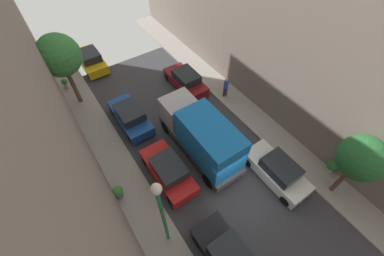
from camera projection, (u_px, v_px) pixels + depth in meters
ground at (238, 196)px, 14.61m from camera, size 32.00×32.00×0.00m
sidewalk_left at (164, 246)px, 12.77m from camera, size 2.00×44.00×0.15m
sidewalk_right at (295, 155)px, 16.33m from camera, size 2.00×44.00×0.15m
parked_car_left_2 at (168, 171)px, 14.84m from camera, size 1.78×4.20×1.57m
parked_car_left_3 at (130, 116)px, 17.62m from camera, size 1.78×4.20×1.57m
parked_car_left_4 at (91, 60)px, 21.89m from camera, size 1.78×4.20×1.57m
parked_car_right_1 at (277, 171)px, 14.84m from camera, size 1.78×4.20×1.57m
parked_car_right_2 at (186, 81)px, 20.08m from camera, size 1.78×4.20×1.57m
delivery_truck at (201, 135)px, 15.20m from camera, size 2.26×6.60×3.38m
pedestrian at (226, 87)px, 19.10m from camera, size 0.40×0.36×1.72m
street_tree_0 at (59, 56)px, 16.24m from camera, size 2.86×2.86×5.58m
street_tree_1 at (362, 158)px, 12.07m from camera, size 2.36×2.36×4.61m
potted_plant_0 at (332, 166)px, 15.12m from camera, size 0.63×0.63×0.90m
potted_plant_1 at (118, 192)px, 14.09m from camera, size 0.63×0.63×0.89m
potted_plant_5 at (65, 83)px, 20.06m from camera, size 0.47×0.47×0.84m
lamp_post at (161, 210)px, 9.96m from camera, size 0.44×0.44×5.99m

